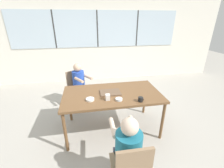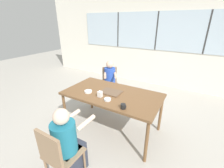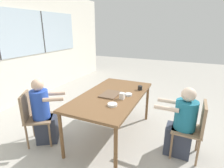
{
  "view_description": "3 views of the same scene",
  "coord_description": "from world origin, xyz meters",
  "px_view_note": "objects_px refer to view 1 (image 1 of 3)",
  "views": [
    {
      "loc": [
        -0.41,
        -2.34,
        1.99
      ],
      "look_at": [
        0.0,
        0.0,
        0.95
      ],
      "focal_mm": 24.0,
      "sensor_mm": 36.0,
      "label": 1
    },
    {
      "loc": [
        1.21,
        -2.09,
        1.97
      ],
      "look_at": [
        0.0,
        0.0,
        0.95
      ],
      "focal_mm": 24.0,
      "sensor_mm": 36.0,
      "label": 2
    },
    {
      "loc": [
        -2.44,
        -1.1,
        1.82
      ],
      "look_at": [
        0.0,
        0.0,
        0.95
      ],
      "focal_mm": 28.0,
      "sensor_mm": 36.0,
      "label": 3
    }
  ],
  "objects_px": {
    "bowl_white_shallow": "(119,99)",
    "bowl_cereal": "(90,99)",
    "coffee_mug": "(141,99)",
    "person_man_blue_shirt": "(127,157)",
    "milk_carton_small": "(108,97)",
    "chair_for_woman_green_shirt": "(76,85)",
    "chair_for_man_blue_shirt": "(131,168)",
    "person_woman_green_shirt": "(80,88)"
  },
  "relations": [
    {
      "from": "bowl_cereal",
      "to": "person_woman_green_shirt",
      "type": "bearing_deg",
      "value": 100.48
    },
    {
      "from": "bowl_cereal",
      "to": "person_man_blue_shirt",
      "type": "bearing_deg",
      "value": -67.48
    },
    {
      "from": "person_man_blue_shirt",
      "to": "coffee_mug",
      "type": "bearing_deg",
      "value": 61.64
    },
    {
      "from": "person_woman_green_shirt",
      "to": "bowl_cereal",
      "type": "xyz_separation_m",
      "value": [
        0.21,
        -1.12,
        0.29
      ]
    },
    {
      "from": "chair_for_man_blue_shirt",
      "to": "bowl_cereal",
      "type": "height_order",
      "value": "chair_for_man_blue_shirt"
    },
    {
      "from": "person_woman_green_shirt",
      "to": "bowl_white_shallow",
      "type": "distance_m",
      "value": 1.4
    },
    {
      "from": "person_man_blue_shirt",
      "to": "bowl_white_shallow",
      "type": "xyz_separation_m",
      "value": [
        0.08,
        0.84,
        0.31
      ]
    },
    {
      "from": "milk_carton_small",
      "to": "person_man_blue_shirt",
      "type": "bearing_deg",
      "value": -83.77
    },
    {
      "from": "chair_for_man_blue_shirt",
      "to": "person_woman_green_shirt",
      "type": "height_order",
      "value": "person_woman_green_shirt"
    },
    {
      "from": "person_man_blue_shirt",
      "to": "bowl_white_shallow",
      "type": "relative_size",
      "value": 9.25
    },
    {
      "from": "bowl_white_shallow",
      "to": "person_man_blue_shirt",
      "type": "bearing_deg",
      "value": -95.46
    },
    {
      "from": "chair_for_man_blue_shirt",
      "to": "person_man_blue_shirt",
      "type": "height_order",
      "value": "person_man_blue_shirt"
    },
    {
      "from": "coffee_mug",
      "to": "bowl_white_shallow",
      "type": "xyz_separation_m",
      "value": [
        -0.33,
        0.1,
        -0.02
      ]
    },
    {
      "from": "person_man_blue_shirt",
      "to": "bowl_cereal",
      "type": "xyz_separation_m",
      "value": [
        -0.38,
        0.92,
        0.31
      ]
    },
    {
      "from": "milk_carton_small",
      "to": "bowl_white_shallow",
      "type": "height_order",
      "value": "milk_carton_small"
    },
    {
      "from": "person_woman_green_shirt",
      "to": "coffee_mug",
      "type": "xyz_separation_m",
      "value": [
        1.0,
        -1.29,
        0.31
      ]
    },
    {
      "from": "person_woman_green_shirt",
      "to": "coffee_mug",
      "type": "height_order",
      "value": "person_woman_green_shirt"
    },
    {
      "from": "milk_carton_small",
      "to": "bowl_cereal",
      "type": "relative_size",
      "value": 0.73
    },
    {
      "from": "coffee_mug",
      "to": "person_man_blue_shirt",
      "type": "bearing_deg",
      "value": -119.03
    },
    {
      "from": "milk_carton_small",
      "to": "bowl_cereal",
      "type": "height_order",
      "value": "milk_carton_small"
    },
    {
      "from": "bowl_white_shallow",
      "to": "bowl_cereal",
      "type": "bearing_deg",
      "value": 170.31
    },
    {
      "from": "chair_for_woman_green_shirt",
      "to": "person_woman_green_shirt",
      "type": "height_order",
      "value": "person_woman_green_shirt"
    },
    {
      "from": "chair_for_woman_green_shirt",
      "to": "bowl_cereal",
      "type": "relative_size",
      "value": 6.37
    },
    {
      "from": "coffee_mug",
      "to": "bowl_white_shallow",
      "type": "relative_size",
      "value": 0.73
    },
    {
      "from": "person_woman_green_shirt",
      "to": "milk_carton_small",
      "type": "relative_size",
      "value": 10.98
    },
    {
      "from": "milk_carton_small",
      "to": "bowl_cereal",
      "type": "distance_m",
      "value": 0.29
    },
    {
      "from": "chair_for_man_blue_shirt",
      "to": "milk_carton_small",
      "type": "distance_m",
      "value": 1.1
    },
    {
      "from": "coffee_mug",
      "to": "bowl_cereal",
      "type": "height_order",
      "value": "coffee_mug"
    },
    {
      "from": "person_man_blue_shirt",
      "to": "milk_carton_small",
      "type": "distance_m",
      "value": 0.96
    },
    {
      "from": "chair_for_man_blue_shirt",
      "to": "bowl_white_shallow",
      "type": "distance_m",
      "value": 1.05
    },
    {
      "from": "chair_for_man_blue_shirt",
      "to": "milk_carton_small",
      "type": "relative_size",
      "value": 8.73
    },
    {
      "from": "milk_carton_small",
      "to": "person_woman_green_shirt",
      "type": "bearing_deg",
      "value": 113.13
    },
    {
      "from": "coffee_mug",
      "to": "bowl_white_shallow",
      "type": "distance_m",
      "value": 0.35
    },
    {
      "from": "bowl_white_shallow",
      "to": "bowl_cereal",
      "type": "height_order",
      "value": "same"
    },
    {
      "from": "milk_carton_small",
      "to": "chair_for_woman_green_shirt",
      "type": "bearing_deg",
      "value": 114.24
    },
    {
      "from": "milk_carton_small",
      "to": "bowl_white_shallow",
      "type": "xyz_separation_m",
      "value": [
        0.18,
        -0.04,
        -0.03
      ]
    },
    {
      "from": "chair_for_man_blue_shirt",
      "to": "milk_carton_small",
      "type": "xyz_separation_m",
      "value": [
        -0.09,
        1.05,
        0.31
      ]
    },
    {
      "from": "milk_carton_small",
      "to": "bowl_cereal",
      "type": "bearing_deg",
      "value": 173.09
    },
    {
      "from": "person_woman_green_shirt",
      "to": "chair_for_man_blue_shirt",
      "type": "bearing_deg",
      "value": 72.08
    },
    {
      "from": "chair_for_man_blue_shirt",
      "to": "coffee_mug",
      "type": "distance_m",
      "value": 1.05
    },
    {
      "from": "chair_for_man_blue_shirt",
      "to": "person_man_blue_shirt",
      "type": "xyz_separation_m",
      "value": [
        0.0,
        0.17,
        -0.04
      ]
    },
    {
      "from": "chair_for_man_blue_shirt",
      "to": "coffee_mug",
      "type": "bearing_deg",
      "value": 66.18
    }
  ]
}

